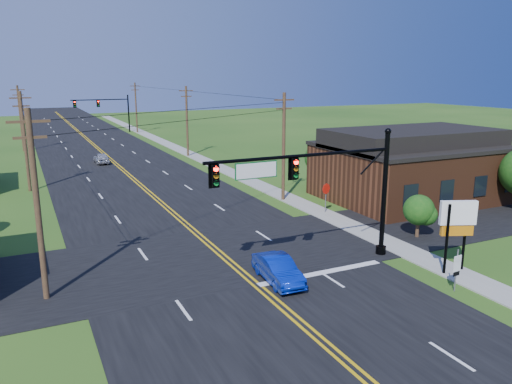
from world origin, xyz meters
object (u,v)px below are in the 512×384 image
signal_mast_far (104,108)px  blue_car (278,270)px  signal_mast_main (319,183)px  route_sign (457,267)px  stop_sign (326,192)px

signal_mast_far → blue_car: 73.17m
signal_mast_main → route_sign: signal_mast_main is taller
signal_mast_far → stop_sign: size_ratio=4.66×
signal_mast_main → blue_car: 5.16m
signal_mast_main → stop_sign: signal_mast_main is taller
signal_mast_main → route_sign: (4.35, -5.75, -3.49)m
blue_car → route_sign: 8.75m
signal_mast_main → route_sign: 8.00m
signal_mast_far → stop_sign: bearing=-84.2°
blue_car → stop_sign: 13.77m
signal_mast_main → signal_mast_far: (0.10, 72.00, -0.20)m
route_sign → blue_car: bearing=140.9°
route_sign → stop_sign: size_ratio=0.92×
signal_mast_main → blue_car: (-2.98, -1.00, -4.09)m
blue_car → stop_sign: stop_sign is taller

